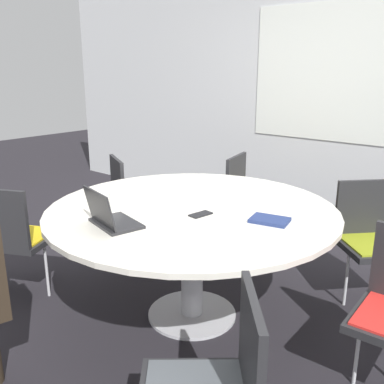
% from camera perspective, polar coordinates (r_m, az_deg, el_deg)
% --- Properties ---
extents(ground_plane, '(16.00, 16.00, 0.00)m').
position_cam_1_polar(ground_plane, '(2.99, 0.00, -16.03)').
color(ground_plane, black).
extents(wall_back, '(8.00, 0.07, 2.70)m').
position_cam_1_polar(wall_back, '(4.46, 19.05, 12.23)').
color(wall_back, silver).
rests_on(wall_back, ground_plane).
extents(conference_table, '(1.80, 1.80, 0.76)m').
position_cam_1_polar(conference_table, '(2.70, 0.00, -4.13)').
color(conference_table, '#B7B7BC').
rests_on(conference_table, ground_plane).
extents(chair_3, '(0.61, 0.61, 0.85)m').
position_cam_1_polar(chair_3, '(3.20, 22.79, -5.09)').
color(chair_3, '#262628').
rests_on(chair_3, ground_plane).
extents(chair_4, '(0.51, 0.52, 0.85)m').
position_cam_1_polar(chair_4, '(3.86, 7.58, -0.38)').
color(chair_4, '#262628').
rests_on(chair_4, ground_plane).
extents(chair_5, '(0.58, 0.58, 0.85)m').
position_cam_1_polar(chair_5, '(3.86, -7.99, -0.43)').
color(chair_5, '#262628').
rests_on(chair_5, ground_plane).
extents(chair_6, '(0.58, 0.57, 0.85)m').
position_cam_1_polar(chair_6, '(3.21, -22.66, -5.01)').
color(chair_6, '#262628').
rests_on(chair_6, ground_plane).
extents(laptop, '(0.34, 0.29, 0.21)m').
position_cam_1_polar(laptop, '(2.37, -11.00, -3.23)').
color(laptop, '#232326').
rests_on(laptop, conference_table).
extents(spiral_notebook, '(0.24, 0.19, 0.02)m').
position_cam_1_polar(spiral_notebook, '(2.45, 10.32, -3.70)').
color(spiral_notebook, navy).
rests_on(spiral_notebook, conference_table).
extents(coffee_cup, '(0.07, 0.07, 0.10)m').
position_cam_1_polar(coffee_cup, '(2.70, -10.25, -1.00)').
color(coffee_cup, white).
rests_on(coffee_cup, conference_table).
extents(cell_phone, '(0.09, 0.15, 0.01)m').
position_cam_1_polar(cell_phone, '(2.53, 1.16, -3.00)').
color(cell_phone, black).
rests_on(cell_phone, conference_table).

